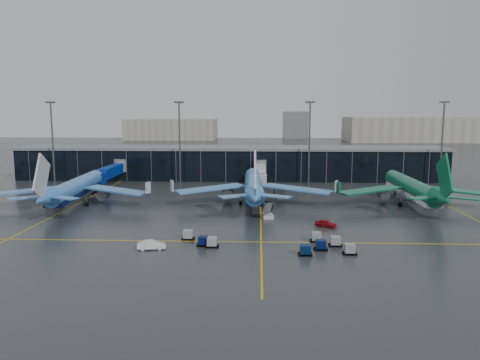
{
  "coord_description": "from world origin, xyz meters",
  "views": [
    {
      "loc": [
        9.47,
        -93.91,
        22.62
      ],
      "look_at": [
        5.0,
        18.0,
        6.0
      ],
      "focal_mm": 35.0,
      "sensor_mm": 36.0,
      "label": 1
    }
  ],
  "objects_px": {
    "baggage_carts": "(278,243)",
    "service_van_red": "(326,223)",
    "mobile_airstair": "(268,214)",
    "airliner_arkefly": "(76,177)",
    "airliner_aer_lingus": "(412,177)",
    "service_van_white": "(151,245)",
    "airliner_klm_near": "(254,175)"
  },
  "relations": [
    {
      "from": "airliner_klm_near",
      "to": "baggage_carts",
      "type": "xyz_separation_m",
      "value": [
        4.47,
        -37.75,
        -6.27
      ]
    },
    {
      "from": "baggage_carts",
      "to": "airliner_arkefly",
      "type": "bearing_deg",
      "value": 144.02
    },
    {
      "from": "airliner_klm_near",
      "to": "baggage_carts",
      "type": "distance_m",
      "value": 38.53
    },
    {
      "from": "airliner_klm_near",
      "to": "airliner_aer_lingus",
      "type": "bearing_deg",
      "value": -1.86
    },
    {
      "from": "airliner_aer_lingus",
      "to": "service_van_white",
      "type": "height_order",
      "value": "airliner_aer_lingus"
    },
    {
      "from": "airliner_arkefly",
      "to": "airliner_klm_near",
      "type": "height_order",
      "value": "airliner_klm_near"
    },
    {
      "from": "airliner_aer_lingus",
      "to": "baggage_carts",
      "type": "distance_m",
      "value": 50.78
    },
    {
      "from": "airliner_aer_lingus",
      "to": "mobile_airstair",
      "type": "bearing_deg",
      "value": -155.63
    },
    {
      "from": "airliner_aer_lingus",
      "to": "mobile_airstair",
      "type": "xyz_separation_m",
      "value": [
        -35.02,
        -15.65,
        -6.03
      ]
    },
    {
      "from": "baggage_carts",
      "to": "mobile_airstair",
      "type": "height_order",
      "value": "mobile_airstair"
    },
    {
      "from": "baggage_carts",
      "to": "service_van_red",
      "type": "distance_m",
      "value": 17.51
    },
    {
      "from": "airliner_arkefly",
      "to": "airliner_aer_lingus",
      "type": "relative_size",
      "value": 1.0
    },
    {
      "from": "airliner_aer_lingus",
      "to": "service_van_white",
      "type": "distance_m",
      "value": 67.55
    },
    {
      "from": "service_van_red",
      "to": "service_van_white",
      "type": "relative_size",
      "value": 0.9
    },
    {
      "from": "airliner_arkefly",
      "to": "mobile_airstair",
      "type": "height_order",
      "value": "airliner_arkefly"
    },
    {
      "from": "airliner_klm_near",
      "to": "airliner_arkefly",
      "type": "bearing_deg",
      "value": -177.07
    },
    {
      "from": "airliner_klm_near",
      "to": "service_van_white",
      "type": "height_order",
      "value": "airliner_klm_near"
    },
    {
      "from": "mobile_airstair",
      "to": "service_van_red",
      "type": "xyz_separation_m",
      "value": [
        11.27,
        -7.44,
        -0.06
      ]
    },
    {
      "from": "airliner_aer_lingus",
      "to": "baggage_carts",
      "type": "height_order",
      "value": "airliner_aer_lingus"
    },
    {
      "from": "airliner_aer_lingus",
      "to": "service_van_white",
      "type": "xyz_separation_m",
      "value": [
        -54.56,
        -39.37,
        -6.03
      ]
    },
    {
      "from": "airliner_arkefly",
      "to": "airliner_aer_lingus",
      "type": "bearing_deg",
      "value": -0.87
    },
    {
      "from": "airliner_arkefly",
      "to": "baggage_carts",
      "type": "relative_size",
      "value": 1.51
    },
    {
      "from": "baggage_carts",
      "to": "mobile_airstair",
      "type": "xyz_separation_m",
      "value": [
        -1.28,
        21.82,
        0.01
      ]
    },
    {
      "from": "airliner_arkefly",
      "to": "service_van_white",
      "type": "xyz_separation_m",
      "value": [
        26.67,
        -36.38,
        -6.0
      ]
    },
    {
      "from": "baggage_carts",
      "to": "service_van_white",
      "type": "relative_size",
      "value": 6.29
    },
    {
      "from": "baggage_carts",
      "to": "service_van_red",
      "type": "relative_size",
      "value": 6.95
    },
    {
      "from": "mobile_airstair",
      "to": "service_van_white",
      "type": "bearing_deg",
      "value": -138.73
    },
    {
      "from": "airliner_aer_lingus",
      "to": "service_van_red",
      "type": "xyz_separation_m",
      "value": [
        -23.75,
        -23.09,
        -6.08
      ]
    },
    {
      "from": "airliner_arkefly",
      "to": "baggage_carts",
      "type": "bearing_deg",
      "value": -38.96
    },
    {
      "from": "baggage_carts",
      "to": "mobile_airstair",
      "type": "bearing_deg",
      "value": 93.34
    },
    {
      "from": "baggage_carts",
      "to": "service_van_red",
      "type": "height_order",
      "value": "baggage_carts"
    },
    {
      "from": "airliner_arkefly",
      "to": "service_van_white",
      "type": "relative_size",
      "value": 9.49
    }
  ]
}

